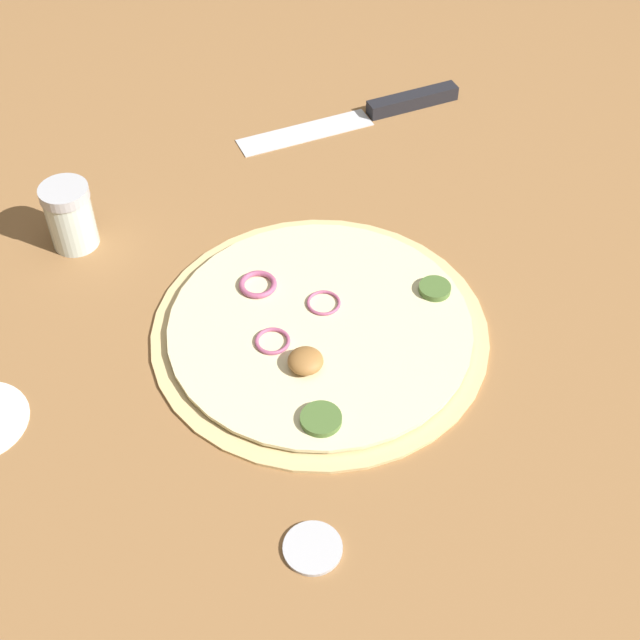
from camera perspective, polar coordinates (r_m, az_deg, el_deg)
name	(u,v)px	position (r m, az deg, el deg)	size (l,w,h in m)	color
ground_plane	(320,332)	(0.87, 0.00, -0.77)	(3.00, 3.00, 0.00)	olive
pizza	(320,329)	(0.86, -0.01, -0.56)	(0.33, 0.33, 0.03)	#D6B77A
knife	(385,108)	(1.15, 4.20, 13.35)	(0.13, 0.28, 0.02)	silver
spice_jar	(70,216)	(0.97, -15.71, 6.44)	(0.05, 0.05, 0.07)	silver
loose_cap	(313,547)	(0.73, -0.48, -14.32)	(0.05, 0.05, 0.01)	#B2B2B7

